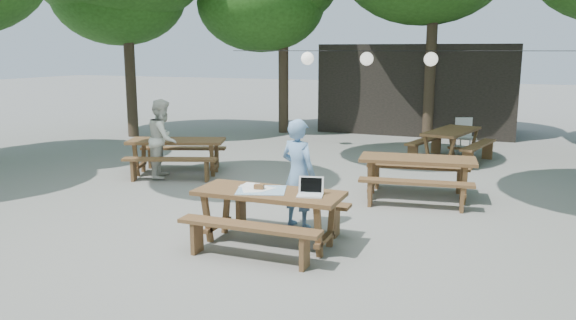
{
  "coord_description": "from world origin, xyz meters",
  "views": [
    {
      "loc": [
        3.27,
        -8.21,
        2.62
      ],
      "look_at": [
        0.33,
        -0.79,
        1.05
      ],
      "focal_mm": 35.0,
      "sensor_mm": 36.0,
      "label": 1
    }
  ],
  "objects_px": {
    "picnic_table_nw": "(177,156)",
    "woman": "(298,174)",
    "plastic_chair": "(465,143)",
    "second_person": "(163,139)",
    "main_picnic_table": "(269,217)"
  },
  "relations": [
    {
      "from": "main_picnic_table",
      "to": "picnic_table_nw",
      "type": "height_order",
      "value": "same"
    },
    {
      "from": "picnic_table_nw",
      "to": "plastic_chair",
      "type": "distance_m",
      "value": 7.4
    },
    {
      "from": "picnic_table_nw",
      "to": "second_person",
      "type": "height_order",
      "value": "second_person"
    },
    {
      "from": "picnic_table_nw",
      "to": "woman",
      "type": "distance_m",
      "value": 4.47
    },
    {
      "from": "picnic_table_nw",
      "to": "plastic_chair",
      "type": "xyz_separation_m",
      "value": [
        5.53,
        4.91,
        -0.13
      ]
    },
    {
      "from": "picnic_table_nw",
      "to": "woman",
      "type": "xyz_separation_m",
      "value": [
        3.7,
        -2.47,
        0.43
      ]
    },
    {
      "from": "second_person",
      "to": "plastic_chair",
      "type": "xyz_separation_m",
      "value": [
        5.64,
        5.24,
        -0.56
      ]
    },
    {
      "from": "woman",
      "to": "second_person",
      "type": "distance_m",
      "value": 4.36
    },
    {
      "from": "main_picnic_table",
      "to": "woman",
      "type": "xyz_separation_m",
      "value": [
        0.1,
        0.88,
        0.43
      ]
    },
    {
      "from": "main_picnic_table",
      "to": "woman",
      "type": "bearing_deg",
      "value": 83.8
    },
    {
      "from": "main_picnic_table",
      "to": "second_person",
      "type": "height_order",
      "value": "second_person"
    },
    {
      "from": "picnic_table_nw",
      "to": "plastic_chair",
      "type": "height_order",
      "value": "plastic_chair"
    },
    {
      "from": "main_picnic_table",
      "to": "plastic_chair",
      "type": "height_order",
      "value": "plastic_chair"
    },
    {
      "from": "woman",
      "to": "second_person",
      "type": "height_order",
      "value": "woman"
    },
    {
      "from": "picnic_table_nw",
      "to": "plastic_chair",
      "type": "bearing_deg",
      "value": 21.7
    }
  ]
}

